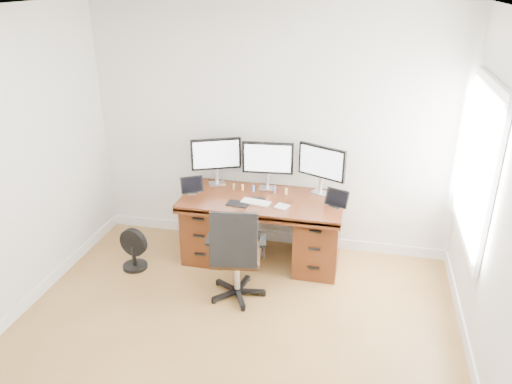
% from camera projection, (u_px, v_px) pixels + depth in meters
% --- Properties ---
extents(ground, '(4.50, 4.50, 0.00)m').
position_uv_depth(ground, '(214.00, 376.00, 3.95)').
color(ground, olive).
rests_on(ground, ground).
extents(back_wall, '(4.00, 0.10, 2.70)m').
position_uv_depth(back_wall, '(271.00, 131.00, 5.41)').
color(back_wall, silver).
rests_on(back_wall, ground).
extents(desk, '(1.70, 0.80, 0.75)m').
position_uv_depth(desk, '(263.00, 226.00, 5.42)').
color(desk, '#4D220F').
rests_on(desk, ground).
extents(office_chair, '(0.60, 0.60, 0.99)m').
position_uv_depth(office_chair, '(236.00, 269.00, 4.77)').
color(office_chair, black).
rests_on(office_chair, ground).
extents(floor_fan, '(0.32, 0.27, 0.46)m').
position_uv_depth(floor_fan, '(133.00, 250.00, 5.31)').
color(floor_fan, black).
rests_on(floor_fan, ground).
extents(monitor_left, '(0.52, 0.25, 0.53)m').
position_uv_depth(monitor_left, '(216.00, 156.00, 5.47)').
color(monitor_left, silver).
rests_on(monitor_left, desk).
extents(monitor_center, '(0.55, 0.16, 0.53)m').
position_uv_depth(monitor_center, '(268.00, 160.00, 5.35)').
color(monitor_center, silver).
rests_on(monitor_center, desk).
extents(monitor_right, '(0.51, 0.26, 0.53)m').
position_uv_depth(monitor_right, '(322.00, 164.00, 5.24)').
color(monitor_right, silver).
rests_on(monitor_right, desk).
extents(tablet_left, '(0.24, 0.18, 0.19)m').
position_uv_depth(tablet_left, '(192.00, 186.00, 5.32)').
color(tablet_left, silver).
rests_on(tablet_left, desk).
extents(tablet_right, '(0.25, 0.15, 0.19)m').
position_uv_depth(tablet_right, '(337.00, 200.00, 5.01)').
color(tablet_right, silver).
rests_on(tablet_right, desk).
extents(keyboard, '(0.32, 0.17, 0.01)m').
position_uv_depth(keyboard, '(256.00, 202.00, 5.14)').
color(keyboard, silver).
rests_on(keyboard, desk).
extents(trackpad, '(0.16, 0.16, 0.01)m').
position_uv_depth(trackpad, '(282.00, 206.00, 5.05)').
color(trackpad, silver).
rests_on(trackpad, desk).
extents(drawing_tablet, '(0.24, 0.17, 0.01)m').
position_uv_depth(drawing_tablet, '(238.00, 204.00, 5.11)').
color(drawing_tablet, black).
rests_on(drawing_tablet, desk).
extents(phone, '(0.13, 0.09, 0.01)m').
position_uv_depth(phone, '(259.00, 198.00, 5.23)').
color(phone, black).
rests_on(phone, desk).
extents(figurine_brown, '(0.03, 0.03, 0.08)m').
position_uv_depth(figurine_brown, '(234.00, 186.00, 5.44)').
color(figurine_brown, olive).
rests_on(figurine_brown, desk).
extents(figurine_orange, '(0.03, 0.03, 0.08)m').
position_uv_depth(figurine_orange, '(243.00, 187.00, 5.42)').
color(figurine_orange, gold).
rests_on(figurine_orange, desk).
extents(figurine_blue, '(0.03, 0.03, 0.08)m').
position_uv_depth(figurine_blue, '(253.00, 188.00, 5.39)').
color(figurine_blue, '#6990E4').
rests_on(figurine_blue, desk).
extents(figurine_purple, '(0.03, 0.03, 0.08)m').
position_uv_depth(figurine_purple, '(275.00, 190.00, 5.34)').
color(figurine_purple, '#7E69CD').
rests_on(figurine_purple, desk).
extents(figurine_yellow, '(0.03, 0.03, 0.08)m').
position_uv_depth(figurine_yellow, '(286.00, 191.00, 5.32)').
color(figurine_yellow, '#D3B872').
rests_on(figurine_yellow, desk).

